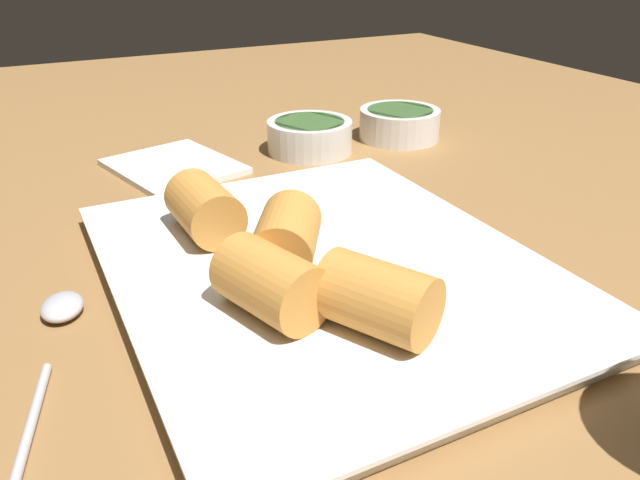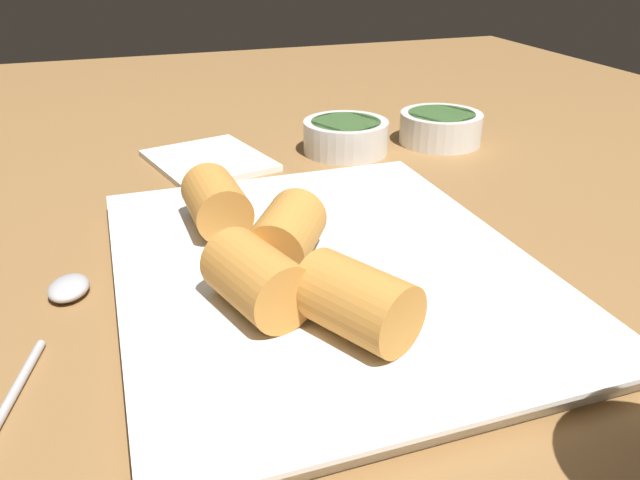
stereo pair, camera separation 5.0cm
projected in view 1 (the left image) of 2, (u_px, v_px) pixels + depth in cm
name	position (u px, v px, depth cm)	size (l,w,h in cm)	color
table_surface	(333.00, 302.00, 41.34)	(180.00, 140.00, 2.00)	olive
serving_plate	(320.00, 272.00, 41.42)	(32.76, 26.64, 1.50)	white
roll_front_left	(203.00, 207.00, 44.19)	(6.89, 4.26, 4.04)	#C68438
roll_front_right	(266.00, 280.00, 34.94)	(7.17, 5.68, 4.04)	#C68438
roll_back_left	(287.00, 234.00, 40.27)	(7.32, 6.66, 4.04)	#C68438
roll_back_right	(371.00, 296.00, 33.46)	(7.29, 6.42, 4.04)	#C68438
dipping_bowl_near	(310.00, 135.00, 65.27)	(8.89, 8.89, 3.32)	silver
dipping_bowl_far	(399.00, 123.00, 69.40)	(8.89, 8.89, 3.32)	silver
spoon	(54.00, 335.00, 35.40)	(19.31, 6.47, 1.13)	#B2B2B7
napkin	(174.00, 166.00, 61.07)	(14.25, 12.94, 0.60)	white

